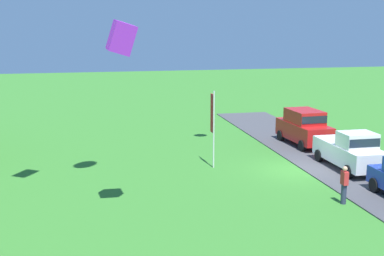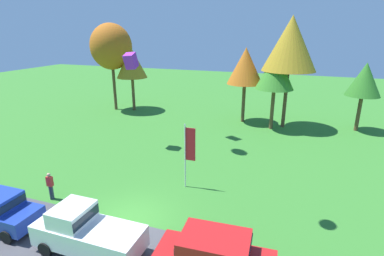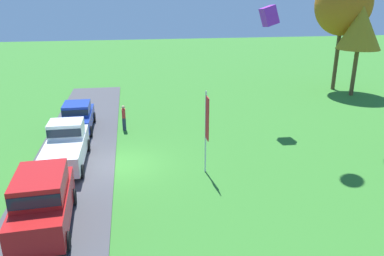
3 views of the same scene
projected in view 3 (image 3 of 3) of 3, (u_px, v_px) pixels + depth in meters
ground_plane at (123, 165)px, 19.90m from camera, size 120.00×120.00×0.00m
pavement_strip at (72, 168)px, 19.49m from camera, size 36.00×4.40×0.06m
car_sedan_by_flagpole at (78, 116)px, 24.60m from camera, size 4.42×1.98×1.84m
car_pickup_far_end at (66, 145)px, 19.64m from camera, size 5.00×2.05×2.14m
car_suv_near_entrance at (42, 199)px, 14.03m from camera, size 4.70×2.26×2.28m
person_on_lawn at (124, 118)px, 24.72m from camera, size 0.36×0.24×1.71m
tree_lone_near at (343, 5)px, 33.34m from camera, size 4.97×4.97×10.49m
tree_far_right at (361, 28)px, 31.83m from camera, size 3.69×3.69×7.79m
flag_banner at (207, 123)px, 18.05m from camera, size 0.71×0.08×4.24m
kite_box_high_right at (269, 16)px, 23.83m from camera, size 0.97×1.22×1.42m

